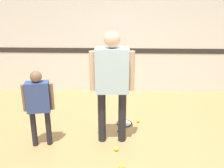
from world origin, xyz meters
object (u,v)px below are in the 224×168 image
person_student_left (38,101)px  tennis_ball_near_instructor (116,149)px  racket_spare_on_floor (124,124)px  tennis_ball_by_spare_racket (138,121)px  tennis_ball_stray_left (122,166)px  person_instructor (112,76)px

person_student_left → tennis_ball_near_instructor: 1.39m
racket_spare_on_floor → tennis_ball_by_spare_racket: 0.28m
racket_spare_on_floor → tennis_ball_by_spare_racket: tennis_ball_by_spare_racket is taller
tennis_ball_near_instructor → tennis_ball_by_spare_racket: 1.02m
person_student_left → tennis_ball_stray_left: person_student_left is taller
tennis_ball_near_instructor → tennis_ball_by_spare_racket: size_ratio=1.00×
person_student_left → tennis_ball_near_instructor: (1.18, -0.14, -0.72)m
person_instructor → tennis_ball_stray_left: bearing=-79.5°
racket_spare_on_floor → tennis_ball_near_instructor: (-0.13, -0.86, 0.02)m
tennis_ball_stray_left → tennis_ball_by_spare_racket: bearing=77.0°
tennis_ball_stray_left → tennis_ball_near_instructor: bearing=101.1°
person_instructor → tennis_ball_near_instructor: 1.11m
tennis_ball_stray_left → person_instructor: bearing=102.4°
person_instructor → tennis_ball_by_spare_racket: size_ratio=26.87×
person_student_left → tennis_ball_stray_left: 1.55m
person_student_left → racket_spare_on_floor: size_ratio=2.38×
tennis_ball_near_instructor → tennis_ball_by_spare_racket: same height
person_instructor → tennis_ball_by_spare_racket: person_instructor is taller
person_instructor → tennis_ball_near_instructor: person_instructor is taller
person_instructor → racket_spare_on_floor: person_instructor is taller
person_student_left → tennis_ball_by_spare_racket: person_student_left is taller
racket_spare_on_floor → tennis_ball_stray_left: tennis_ball_stray_left is taller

